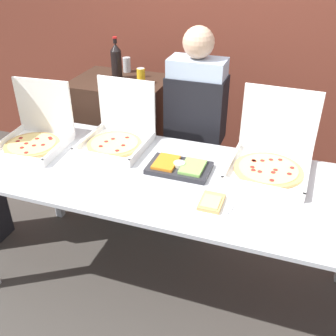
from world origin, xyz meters
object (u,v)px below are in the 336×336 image
at_px(pizza_box_near_left, 271,158).
at_px(soda_can_silver, 127,65).
at_px(paper_plate_front_left, 211,203).
at_px(veggie_tray, 179,167).
at_px(soda_bottle, 116,61).
at_px(pizza_box_far_right, 35,136).
at_px(person_server_vest, 195,125).
at_px(pizza_box_far_left, 118,135).
at_px(soda_can_colored, 141,76).

height_order(pizza_box_near_left, soda_can_silver, pizza_box_near_left).
distance_m(paper_plate_front_left, veggie_tray, 0.39).
height_order(pizza_box_near_left, soda_bottle, soda_bottle).
xyz_separation_m(pizza_box_far_right, soda_bottle, (0.20, 0.88, 0.29)).
bearing_deg(soda_bottle, paper_plate_front_left, -46.69).
height_order(veggie_tray, soda_bottle, soda_bottle).
relative_size(paper_plate_front_left, veggie_tray, 0.61).
relative_size(paper_plate_front_left, person_server_vest, 0.14).
xyz_separation_m(paper_plate_front_left, soda_can_silver, (-1.08, 1.34, 0.27)).
bearing_deg(pizza_box_far_right, veggie_tray, -3.73).
bearing_deg(paper_plate_front_left, soda_can_silver, 128.94).
bearing_deg(pizza_box_far_right, soda_bottle, 72.72).
bearing_deg(person_server_vest, veggie_tray, 97.09).
xyz_separation_m(pizza_box_far_right, soda_can_silver, (0.20, 1.07, 0.21)).
distance_m(paper_plate_front_left, soda_bottle, 1.62).
height_order(pizza_box_far_left, soda_bottle, soda_bottle).
height_order(soda_bottle, soda_can_silver, soda_bottle).
height_order(pizza_box_far_right, soda_can_silver, pizza_box_far_right).
height_order(pizza_box_near_left, pizza_box_far_right, pizza_box_near_left).
relative_size(soda_can_silver, person_server_vest, 0.08).
relative_size(pizza_box_far_left, person_server_vest, 0.27).
distance_m(pizza_box_far_right, soda_bottle, 0.95).
xyz_separation_m(pizza_box_far_right, soda_can_colored, (0.44, 0.82, 0.21)).
bearing_deg(pizza_box_far_right, soda_can_colored, 57.77).
height_order(pizza_box_far_left, pizza_box_near_left, pizza_box_near_left).
xyz_separation_m(soda_bottle, person_server_vest, (0.73, -0.22, -0.36)).
bearing_deg(soda_can_colored, pizza_box_near_left, -29.47).
bearing_deg(person_server_vest, pizza_box_near_left, 142.77).
bearing_deg(soda_can_colored, paper_plate_front_left, -52.16).
distance_m(veggie_tray, person_server_vest, 0.65).
distance_m(soda_can_silver, person_server_vest, 0.88).
bearing_deg(pizza_box_far_right, paper_plate_front_left, -16.21).
bearing_deg(pizza_box_far_right, pizza_box_far_left, 16.03).
distance_m(pizza_box_far_right, paper_plate_front_left, 1.32).
xyz_separation_m(pizza_box_far_left, soda_can_colored, (-0.08, 0.63, 0.20)).
bearing_deg(pizza_box_near_left, veggie_tray, -157.20).
distance_m(pizza_box_near_left, soda_bottle, 1.52).
distance_m(paper_plate_front_left, soda_can_colored, 1.41).
distance_m(soda_bottle, soda_can_silver, 0.21).
relative_size(pizza_box_near_left, person_server_vest, 0.31).
height_order(pizza_box_far_right, paper_plate_front_left, pizza_box_far_right).
bearing_deg(pizza_box_near_left, paper_plate_front_left, -115.23).
xyz_separation_m(pizza_box_near_left, person_server_vest, (-0.60, 0.46, -0.07)).
relative_size(soda_can_silver, soda_can_colored, 1.00).
relative_size(veggie_tray, soda_bottle, 1.13).
relative_size(pizza_box_near_left, soda_can_silver, 4.04).
height_order(pizza_box_far_left, soda_can_silver, pizza_box_far_left).
xyz_separation_m(pizza_box_far_left, soda_can_silver, (-0.32, 0.88, 0.20)).
xyz_separation_m(soda_can_silver, soda_can_colored, (0.23, -0.24, 0.00)).
bearing_deg(soda_can_colored, soda_can_silver, 133.50).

